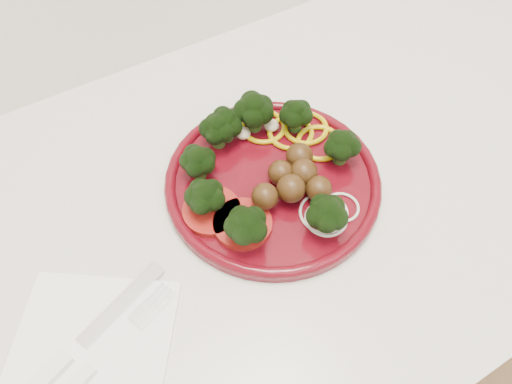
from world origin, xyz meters
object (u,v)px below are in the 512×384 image
knife (64,360)px  fork (80,381)px  napkin (90,350)px  plate (268,172)px

knife → fork: knife is taller
napkin → fork: (-0.02, -0.03, 0.01)m
plate → napkin: bearing=-161.6°
plate → knife: (-0.29, -0.09, -0.01)m
napkin → knife: knife is taller
napkin → knife: (-0.03, 0.00, 0.01)m
napkin → knife: 0.03m
knife → fork: (0.01, -0.03, -0.00)m
napkin → fork: bearing=-125.4°
plate → napkin: 0.28m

